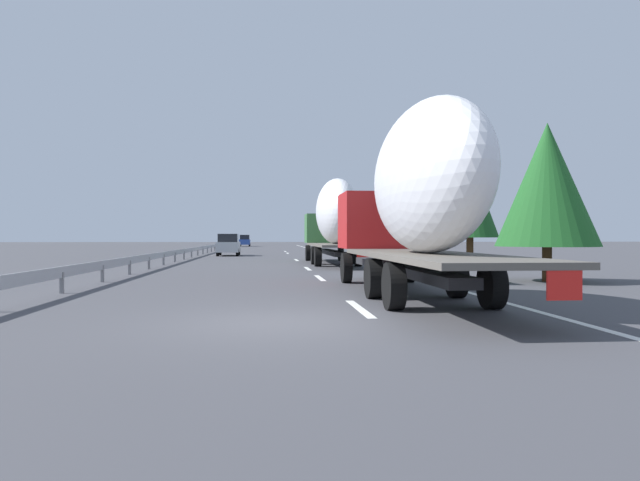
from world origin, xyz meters
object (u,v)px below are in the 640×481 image
(truck_lead, at_px, (334,218))
(truck_trailing, at_px, (416,195))
(car_silver_hatch, at_px, (228,245))
(car_blue_sedan, at_px, (245,241))
(road_sign, at_px, (348,231))

(truck_lead, distance_m, truck_trailing, 18.41)
(truck_trailing, height_order, car_silver_hatch, truck_trailing)
(truck_trailing, height_order, car_blue_sedan, truck_trailing)
(truck_trailing, bearing_deg, truck_lead, -0.00)
(truck_lead, height_order, car_blue_sedan, truck_lead)
(car_silver_hatch, xyz_separation_m, car_blue_sedan, (47.63, 0.36, 0.03))
(truck_lead, relative_size, road_sign, 4.69)
(car_blue_sedan, bearing_deg, truck_trailing, -174.87)
(truck_trailing, xyz_separation_m, car_blue_sedan, (82.34, 7.39, -1.72))
(road_sign, bearing_deg, truck_lead, 169.14)
(car_blue_sedan, bearing_deg, road_sign, -167.62)
(car_silver_hatch, bearing_deg, car_blue_sedan, 0.43)
(car_silver_hatch, height_order, road_sign, road_sign)
(truck_lead, xyz_separation_m, car_blue_sedan, (63.92, 7.39, -1.69))
(road_sign, bearing_deg, car_silver_hatch, 89.24)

